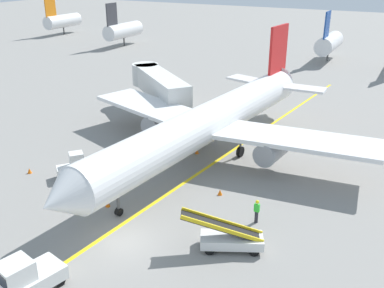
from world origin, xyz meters
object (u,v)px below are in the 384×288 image
Objects in this scene: safety_cone_nose_right at (108,204)px; safety_cone_wingtip_right at (220,192)px; airliner at (212,121)px; safety_cone_nose_left at (197,151)px; ground_crew_marshaller at (257,211)px; baggage_tug_near_wing at (74,167)px; pushback_tug at (25,278)px; safety_cone_wingtip_left at (29,171)px; jet_bridge at (157,83)px; belt_loader_forward_hold at (230,238)px.

safety_cone_wingtip_right is at bearing 39.68° from safety_cone_nose_right.
airliner reaches higher than safety_cone_wingtip_right.
ground_crew_marshaller is at bearing -43.42° from safety_cone_nose_left.
pushback_tug is at bearing -58.56° from baggage_tug_near_wing.
jet_bridge is at bearing 86.72° from safety_cone_wingtip_left.
jet_bridge reaches higher than baggage_tug_near_wing.
safety_cone_wingtip_right is (6.43, 5.33, 0.00)m from safety_cone_nose_right.
belt_loader_forward_hold is 3.56m from ground_crew_marshaller.
safety_cone_nose_right is (5.30, -2.49, -0.71)m from baggage_tug_near_wing.
ground_crew_marshaller is 3.86× the size of safety_cone_nose_left.
safety_cone_nose_right is at bearing 177.08° from belt_loader_forward_hold.
safety_cone_wingtip_right is at bearing 119.46° from belt_loader_forward_hold.
safety_cone_nose_right is (-1.81, 9.14, -0.77)m from pushback_tug.
airliner is 3.08× the size of jet_bridge.
safety_cone_nose_right is at bearing -163.33° from ground_crew_marshaller.
airliner reaches higher than belt_loader_forward_hold.
baggage_tug_near_wing is at bearing -126.96° from safety_cone_nose_left.
safety_cone_nose_right is at bearing -67.72° from jet_bridge.
pushback_tug is 1.48× the size of baggage_tug_near_wing.
airliner is 13.26× the size of baggage_tug_near_wing.
safety_cone_nose_right is (-10.15, -3.04, -0.69)m from ground_crew_marshaller.
baggage_tug_near_wing is at bearing -166.36° from safety_cone_wingtip_right.
safety_cone_wingtip_left is (-1.05, -18.38, -3.32)m from jet_bridge.
jet_bridge reaches higher than safety_cone_nose_left.
baggage_tug_near_wing is 12.09m from safety_cone_wingtip_right.
airliner is at bearing 1.81° from safety_cone_nose_left.
ground_crew_marshaller reaches higher than safety_cone_wingtip_right.
belt_loader_forward_hold is 11.49× the size of safety_cone_wingtip_right.
airliner is 80.31× the size of safety_cone_wingtip_right.
ground_crew_marshaller is 19.34m from safety_cone_wingtip_left.
belt_loader_forward_hold is at bearing 47.52° from pushback_tug.
safety_cone_nose_left is at bearing 83.14° from safety_cone_nose_right.
ground_crew_marshaller is at bearing -42.36° from jet_bridge.
pushback_tug is 9.35m from safety_cone_nose_right.
safety_cone_nose_left is 7.86m from safety_cone_wingtip_right.
baggage_tug_near_wing is 15.46m from ground_crew_marshaller.
baggage_tug_near_wing reaches higher than safety_cone_nose_left.
safety_cone_nose_right is 1.00× the size of safety_cone_wingtip_right.
baggage_tug_near_wing is 6.06× the size of safety_cone_nose_left.
pushback_tug is at bearing -92.66° from airliner.
safety_cone_nose_left is (-0.44, 20.49, -0.77)m from pushback_tug.
ground_crew_marshaller is at bearing 16.67° from safety_cone_nose_right.
airliner is 8.97× the size of pushback_tug.
ground_crew_marshaller is (18.19, -16.59, -2.63)m from jet_bridge.
belt_loader_forward_hold is at bearing -48.56° from jet_bridge.
safety_cone_nose_right is at bearing -96.86° from safety_cone_nose_left.
belt_loader_forward_hold is 6.72m from safety_cone_wingtip_right.
safety_cone_wingtip_right is at bearing -49.92° from safety_cone_nose_left.
ground_crew_marshaller is at bearing 5.33° from safety_cone_wingtip_left.
belt_loader_forward_hold is at bearing -96.90° from ground_crew_marshaller.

